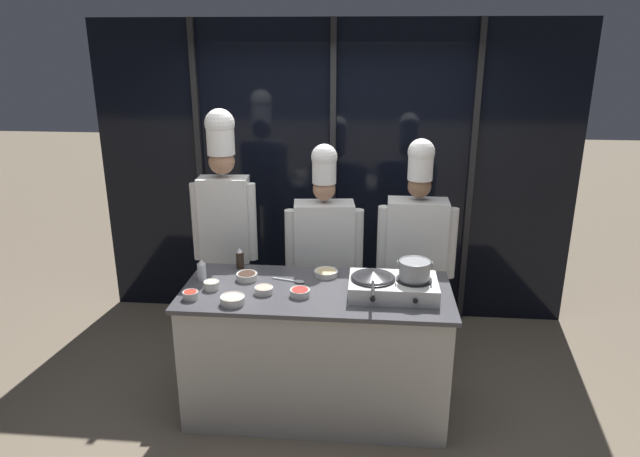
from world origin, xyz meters
name	(u,v)px	position (x,y,z in m)	size (l,w,h in m)	color
ground_plane	(317,406)	(0.00, 0.00, 0.00)	(24.00, 24.00, 0.00)	#7F705B
window_wall_back	(333,175)	(0.00, 1.55, 1.35)	(4.30, 0.09, 2.70)	black
demo_counter	(317,350)	(0.00, 0.00, 0.46)	(1.81, 0.80, 0.92)	beige
portable_stove	(393,287)	(0.51, -0.03, 0.98)	(0.58, 0.38, 0.12)	silver
frying_pan	(373,275)	(0.38, -0.04, 1.06)	(0.29, 0.51, 0.04)	#232326
stock_pot	(415,269)	(0.64, -0.03, 1.11)	(0.23, 0.21, 0.13)	#93969B
squeeze_bottle_clear	(202,270)	(-0.81, 0.10, 1.00)	(0.06, 0.06, 0.15)	white
squeeze_bottle_soy	(240,259)	(-0.60, 0.33, 1.00)	(0.06, 0.06, 0.16)	#332319
prep_bowl_shrimp	(264,290)	(-0.34, -0.09, 0.95)	(0.13, 0.13, 0.05)	silver
prep_bowl_chicken	(232,299)	(-0.51, -0.27, 0.95)	(0.16, 0.16, 0.05)	silver
prep_bowl_chili_flakes	(190,295)	(-0.80, -0.22, 0.95)	(0.10, 0.10, 0.05)	silver
prep_bowl_noodles	(211,285)	(-0.71, -0.05, 0.96)	(0.11, 0.11, 0.06)	silver
prep_bowl_bell_pepper	(300,292)	(-0.10, -0.11, 0.95)	(0.13, 0.13, 0.05)	silver
prep_bowl_soy_glaze	(247,276)	(-0.50, 0.12, 0.95)	(0.15, 0.15, 0.05)	silver
prep_bowl_ginger	(326,273)	(0.04, 0.24, 0.95)	(0.17, 0.17, 0.04)	silver
serving_spoon_slotted	(295,281)	(-0.16, 0.11, 0.93)	(0.24, 0.09, 0.02)	#B2B5BA
chef_head	(224,213)	(-0.80, 0.71, 1.23)	(0.51, 0.23, 2.04)	#232326
chef_sous	(324,243)	(-0.01, 0.72, 1.00)	(0.61, 0.29, 1.78)	#232326
chef_line	(416,241)	(0.71, 0.75, 1.03)	(0.61, 0.25, 1.83)	#4C4C51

